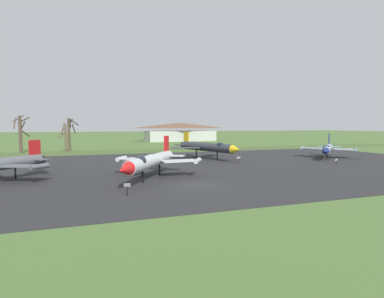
{
  "coord_description": "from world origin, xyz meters",
  "views": [
    {
      "loc": [
        -10.64,
        -28.42,
        6.0
      ],
      "look_at": [
        2.89,
        10.34,
        2.88
      ],
      "focal_mm": 28.65,
      "sensor_mm": 36.0,
      "label": 1
    }
  ],
  "objects": [
    {
      "name": "ground_plane",
      "position": [
        0.0,
        0.0,
        0.0
      ],
      "size": [
        600.0,
        600.0,
        0.0
      ],
      "primitive_type": "plane",
      "color": "#4C6B33"
    },
    {
      "name": "asphalt_apron",
      "position": [
        0.0,
        13.9,
        0.03
      ],
      "size": [
        98.54,
        46.34,
        0.05
      ],
      "primitive_type": "cube",
      "color": "#28282B",
      "rests_on": "ground"
    },
    {
      "name": "grass_verge_strip",
      "position": [
        0.0,
        43.07,
        0.03
      ],
      "size": [
        158.54,
        12.0,
        0.06
      ],
      "primitive_type": "cube",
      "color": "#445C2C",
      "rests_on": "ground"
    },
    {
      "name": "jet_fighter_front_left",
      "position": [
        30.99,
        15.91,
        1.85
      ],
      "size": [
        10.9,
        10.79,
        4.52
      ],
      "color": "#8EA3B2",
      "rests_on": "ground"
    },
    {
      "name": "info_placard_front_left",
      "position": [
        26.08,
        8.76,
        0.55
      ],
      "size": [
        0.51,
        0.22,
        0.89
      ],
      "color": "black",
      "rests_on": "ground"
    },
    {
      "name": "jet_fighter_front_right",
      "position": [
        10.04,
        22.38,
        2.24
      ],
      "size": [
        11.57,
        15.25,
        4.84
      ],
      "color": "#33383D",
      "rests_on": "ground"
    },
    {
      "name": "info_placard_front_right",
      "position": [
        12.61,
        15.42,
        0.65
      ],
      "size": [
        0.62,
        0.21,
        1.02
      ],
      "color": "black",
      "rests_on": "ground"
    },
    {
      "name": "jet_fighter_rear_center",
      "position": [
        -3.81,
        5.23,
        2.07
      ],
      "size": [
        11.02,
        13.72,
        4.7
      ],
      "color": "silver",
      "rests_on": "ground"
    },
    {
      "name": "info_placard_rear_center",
      "position": [
        -7.37,
        -2.24,
        0.69
      ],
      "size": [
        0.59,
        0.3,
        1.1
      ],
      "color": "black",
      "rests_on": "ground"
    },
    {
      "name": "bare_tree_left_of_center",
      "position": [
        -24.0,
        47.16,
        4.56
      ],
      "size": [
        3.52,
        3.64,
        8.46
      ],
      "color": "brown",
      "rests_on": "ground"
    },
    {
      "name": "bare_tree_center",
      "position": [
        -14.9,
        46.09,
        3.7
      ],
      "size": [
        2.92,
        2.88,
        7.73
      ],
      "color": "brown",
      "rests_on": "ground"
    },
    {
      "name": "bare_tree_right_of_center",
      "position": [
        -14.14,
        50.4,
        4.27
      ],
      "size": [
        2.59,
        3.31,
        7.83
      ],
      "color": "brown",
      "rests_on": "ground"
    },
    {
      "name": "visitor_building",
      "position": [
        24.7,
        86.96,
        3.53
      ],
      "size": [
        28.83,
        12.15,
        7.2
      ],
      "color": "beige",
      "rests_on": "ground"
    }
  ]
}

